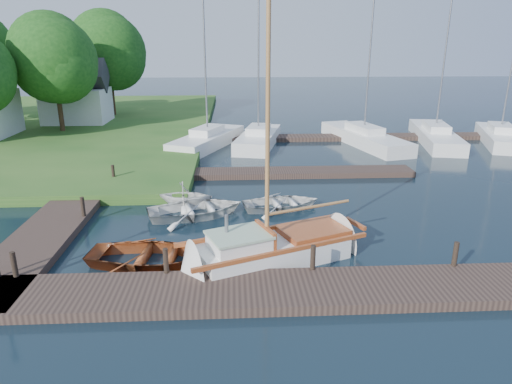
{
  "coord_description": "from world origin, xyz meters",
  "views": [
    {
      "loc": [
        -0.91,
        -17.6,
        7.02
      ],
      "look_at": [
        0.0,
        0.0,
        1.2
      ],
      "focal_mm": 32.0,
      "sensor_mm": 36.0,
      "label": 1
    }
  ],
  "objects_px": {
    "tender_c": "(281,201)",
    "house_c": "(76,97)",
    "mooring_post_4": "(83,207)",
    "tender_a": "(196,207)",
    "mooring_post_5": "(113,173)",
    "marina_boat_1": "(258,138)",
    "mooring_post_3": "(455,254)",
    "marina_boat_5": "(435,135)",
    "dinghy": "(150,252)",
    "tree_3": "(54,59)",
    "marina_boat_6": "(500,136)",
    "tree_7": "(108,51)",
    "tender_b": "(185,193)",
    "marina_boat_0": "(208,139)",
    "marina_boat_3": "(364,136)",
    "mooring_post_0": "(14,264)",
    "sailboat": "(276,250)",
    "mooring_post_1": "(166,261)",
    "mooring_post_2": "(313,257)"
  },
  "relations": [
    {
      "from": "marina_boat_5",
      "to": "house_c",
      "type": "bearing_deg",
      "value": 87.33
    },
    {
      "from": "mooring_post_0",
      "to": "tender_a",
      "type": "xyz_separation_m",
      "value": [
        4.98,
        5.52,
        -0.29
      ]
    },
    {
      "from": "tender_c",
      "to": "tree_3",
      "type": "relative_size",
      "value": 0.39
    },
    {
      "from": "tender_a",
      "to": "tender_c",
      "type": "xyz_separation_m",
      "value": [
        3.71,
        0.72,
        -0.06
      ]
    },
    {
      "from": "tender_c",
      "to": "tree_7",
      "type": "relative_size",
      "value": 0.36
    },
    {
      "from": "mooring_post_4",
      "to": "tender_a",
      "type": "height_order",
      "value": "mooring_post_4"
    },
    {
      "from": "mooring_post_0",
      "to": "tree_7",
      "type": "relative_size",
      "value": 0.09
    },
    {
      "from": "mooring_post_5",
      "to": "mooring_post_2",
      "type": "bearing_deg",
      "value": -49.64
    },
    {
      "from": "tender_c",
      "to": "house_c",
      "type": "height_order",
      "value": "house_c"
    },
    {
      "from": "dinghy",
      "to": "marina_boat_1",
      "type": "xyz_separation_m",
      "value": [
        4.59,
        18.0,
        0.15
      ]
    },
    {
      "from": "mooring_post_1",
      "to": "mooring_post_2",
      "type": "distance_m",
      "value": 4.5
    },
    {
      "from": "mooring_post_2",
      "to": "marina_boat_1",
      "type": "relative_size",
      "value": 0.07
    },
    {
      "from": "mooring_post_2",
      "to": "marina_boat_1",
      "type": "distance_m",
      "value": 19.19
    },
    {
      "from": "dinghy",
      "to": "tender_a",
      "type": "relative_size",
      "value": 1.03
    },
    {
      "from": "tender_c",
      "to": "mooring_post_3",
      "type": "bearing_deg",
      "value": -152.66
    },
    {
      "from": "marina_boat_5",
      "to": "marina_boat_6",
      "type": "height_order",
      "value": "marina_boat_5"
    },
    {
      "from": "mooring_post_1",
      "to": "house_c",
      "type": "height_order",
      "value": "house_c"
    },
    {
      "from": "marina_boat_6",
      "to": "tender_c",
      "type": "bearing_deg",
      "value": 146.11
    },
    {
      "from": "marina_boat_1",
      "to": "marina_boat_6",
      "type": "height_order",
      "value": "marina_boat_1"
    },
    {
      "from": "mooring_post_0",
      "to": "tree_3",
      "type": "height_order",
      "value": "tree_3"
    },
    {
      "from": "mooring_post_3",
      "to": "dinghy",
      "type": "bearing_deg",
      "value": 173.03
    },
    {
      "from": "tender_c",
      "to": "mooring_post_0",
      "type": "bearing_deg",
      "value": 115.41
    },
    {
      "from": "sailboat",
      "to": "tree_7",
      "type": "distance_m",
      "value": 32.77
    },
    {
      "from": "mooring_post_3",
      "to": "house_c",
      "type": "distance_m",
      "value": 33.65
    },
    {
      "from": "marina_boat_3",
      "to": "tree_7",
      "type": "bearing_deg",
      "value": 46.24
    },
    {
      "from": "mooring_post_4",
      "to": "marina_boat_0",
      "type": "height_order",
      "value": "marina_boat_0"
    },
    {
      "from": "tender_a",
      "to": "tender_b",
      "type": "bearing_deg",
      "value": 8.65
    },
    {
      "from": "mooring_post_5",
      "to": "tender_b",
      "type": "height_order",
      "value": "tender_b"
    },
    {
      "from": "tree_7",
      "to": "tender_b",
      "type": "bearing_deg",
      "value": -69.82
    },
    {
      "from": "mooring_post_1",
      "to": "marina_boat_5",
      "type": "relative_size",
      "value": 0.07
    },
    {
      "from": "mooring_post_5",
      "to": "marina_boat_1",
      "type": "distance_m",
      "value": 12.12
    },
    {
      "from": "marina_boat_3",
      "to": "marina_boat_6",
      "type": "relative_size",
      "value": 1.21
    },
    {
      "from": "dinghy",
      "to": "marina_boat_3",
      "type": "height_order",
      "value": "marina_boat_3"
    },
    {
      "from": "tender_c",
      "to": "marina_boat_5",
      "type": "bearing_deg",
      "value": -53.74
    },
    {
      "from": "mooring_post_1",
      "to": "marina_boat_5",
      "type": "distance_m",
      "value": 25.92
    },
    {
      "from": "mooring_post_4",
      "to": "tender_c",
      "type": "bearing_deg",
      "value": 8.62
    },
    {
      "from": "marina_boat_0",
      "to": "marina_boat_6",
      "type": "relative_size",
      "value": 1.16
    },
    {
      "from": "tree_7",
      "to": "house_c",
      "type": "bearing_deg",
      "value": -116.31
    },
    {
      "from": "mooring_post_0",
      "to": "mooring_post_2",
      "type": "xyz_separation_m",
      "value": [
        9.0,
        0.0,
        0.0
      ]
    },
    {
      "from": "tree_7",
      "to": "mooring_post_1",
      "type": "bearing_deg",
      "value": -73.84
    },
    {
      "from": "mooring_post_1",
      "to": "mooring_post_3",
      "type": "bearing_deg",
      "value": 0.0
    },
    {
      "from": "tree_7",
      "to": "marina_boat_6",
      "type": "bearing_deg",
      "value": -21.81
    },
    {
      "from": "mooring_post_3",
      "to": "tree_7",
      "type": "distance_m",
      "value": 36.31
    },
    {
      "from": "tender_b",
      "to": "marina_boat_0",
      "type": "distance_m",
      "value": 12.28
    },
    {
      "from": "marina_boat_1",
      "to": "tree_3",
      "type": "distance_m",
      "value": 16.26
    },
    {
      "from": "marina_boat_5",
      "to": "mooring_post_5",
      "type": "bearing_deg",
      "value": 126.88
    },
    {
      "from": "mooring_post_0",
      "to": "mooring_post_4",
      "type": "bearing_deg",
      "value": 84.29
    },
    {
      "from": "tender_a",
      "to": "marina_boat_1",
      "type": "distance_m",
      "value": 14.08
    },
    {
      "from": "mooring_post_5",
      "to": "mooring_post_3",
      "type": "bearing_deg",
      "value": -37.57
    },
    {
      "from": "tender_b",
      "to": "marina_boat_3",
      "type": "distance_m",
      "value": 17.02
    }
  ]
}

